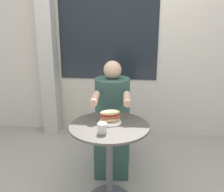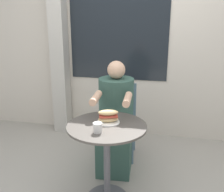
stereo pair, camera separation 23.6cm
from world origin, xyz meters
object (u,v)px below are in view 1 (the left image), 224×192
object	(u,v)px
cafe_table	(109,146)
diner_chair	(115,113)
seated_diner	(112,124)
sandwich_on_plate	(110,117)
drink_cup	(102,128)

from	to	relation	value
cafe_table	diner_chair	size ratio (longest dim) A/B	0.85
seated_diner	diner_chair	bearing A→B (deg)	-92.77
diner_chair	seated_diner	size ratio (longest dim) A/B	0.73
diner_chair	sandwich_on_plate	bearing A→B (deg)	89.09
seated_diner	drink_cup	distance (m)	0.75
sandwich_on_plate	drink_cup	bearing A→B (deg)	-100.51
cafe_table	drink_cup	xyz separation A→B (m)	(-0.04, -0.16, 0.24)
cafe_table	drink_cup	distance (m)	0.29
sandwich_on_plate	diner_chair	bearing A→B (deg)	93.49
cafe_table	seated_diner	world-z (taller)	seated_diner
drink_cup	cafe_table	bearing A→B (deg)	77.08
cafe_table	drink_cup	bearing A→B (deg)	-102.92
cafe_table	seated_diner	size ratio (longest dim) A/B	0.62
seated_diner	drink_cup	world-z (taller)	seated_diner
seated_diner	drink_cup	xyz separation A→B (m)	(0.00, -0.70, 0.26)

